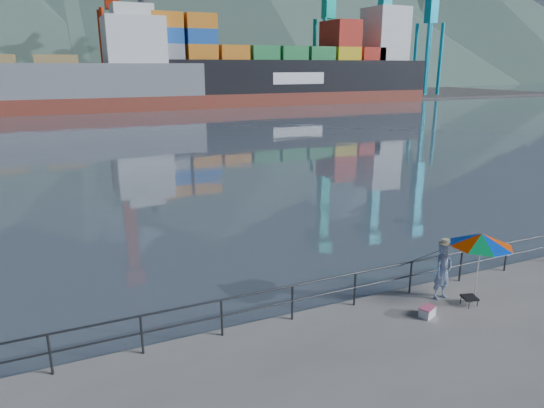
{
  "coord_description": "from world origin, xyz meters",
  "views": [
    {
      "loc": [
        -6.34,
        -8.89,
        6.67
      ],
      "look_at": [
        0.32,
        6.0,
        2.0
      ],
      "focal_mm": 32.0,
      "sensor_mm": 36.0,
      "label": 1
    }
  ],
  "objects": [
    {
      "name": "guardrail",
      "position": [
        0.0,
        1.7,
        0.52
      ],
      "size": [
        22.0,
        0.06,
        1.03
      ],
      "color": "#2D3033",
      "rests_on": "ground"
    },
    {
      "name": "container_stacks",
      "position": [
        30.89,
        93.29,
        2.97
      ],
      "size": [
        58.0,
        5.4,
        7.8
      ],
      "color": "gray",
      "rests_on": "ground"
    },
    {
      "name": "folding_stool",
      "position": [
        4.03,
        0.34,
        0.14
      ],
      "size": [
        0.51,
        0.51,
        0.27
      ],
      "color": "black",
      "rests_on": "ground"
    },
    {
      "name": "harbor_water",
      "position": [
        0.0,
        130.0,
        0.0
      ],
      "size": [
        500.0,
        280.0,
        0.0
      ],
      "primitive_type": "cube",
      "color": "#4C5968",
      "rests_on": "ground"
    },
    {
      "name": "beach_umbrella",
      "position": [
        4.28,
        0.4,
        1.96
      ],
      "size": [
        2.28,
        2.28,
        2.14
      ],
      "color": "white",
      "rests_on": "ground"
    },
    {
      "name": "fishing_rod",
      "position": [
        3.75,
        2.06,
        0.0
      ],
      "size": [
        0.53,
        1.53,
        1.14
      ],
      "primitive_type": "cylinder",
      "rotation": [
        0.96,
        0.0,
        0.33
      ],
      "color": "black",
      "rests_on": "ground"
    },
    {
      "name": "port_cranes",
      "position": [
        31.0,
        84.0,
        16.0
      ],
      "size": [
        116.0,
        28.0,
        38.4
      ],
      "color": "#C8431B",
      "rests_on": "ground"
    },
    {
      "name": "container_ship",
      "position": [
        35.71,
        74.5,
        5.86
      ],
      "size": [
        56.19,
        9.37,
        18.1
      ],
      "color": "maroon",
      "rests_on": "ground"
    },
    {
      "name": "cooler_bag",
      "position": [
        2.47,
        0.32,
        0.13
      ],
      "size": [
        0.53,
        0.45,
        0.26
      ],
      "primitive_type": "cube",
      "rotation": [
        0.0,
        0.0,
        0.39
      ],
      "color": "silver",
      "rests_on": "ground"
    },
    {
      "name": "fisherman",
      "position": [
        3.6,
        1.03,
        0.86
      ],
      "size": [
        0.67,
        0.48,
        1.71
      ],
      "primitive_type": "imported",
      "rotation": [
        0.0,
        0.0,
        0.12
      ],
      "color": "#22498B",
      "rests_on": "ground"
    },
    {
      "name": "bulk_carrier",
      "position": [
        -9.13,
        73.7,
        4.07
      ],
      "size": [
        55.42,
        9.59,
        14.5
      ],
      "color": "maroon",
      "rests_on": "ground"
    },
    {
      "name": "far_dock",
      "position": [
        10.0,
        93.0,
        0.0
      ],
      "size": [
        200.0,
        40.0,
        0.4
      ],
      "primitive_type": "cube",
      "color": "#514F4C",
      "rests_on": "ground"
    }
  ]
}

